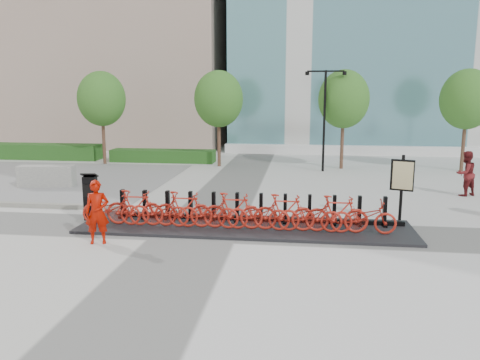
# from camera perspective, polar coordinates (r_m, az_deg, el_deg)

# --- Properties ---
(ground) EXTENTS (120.00, 120.00, 0.00)m
(ground) POSITION_cam_1_polar(r_m,az_deg,el_deg) (13.61, -5.02, -6.01)
(ground) COLOR beige
(gravel_patch) EXTENTS (14.00, 14.00, 0.00)m
(gravel_patch) POSITION_cam_1_polar(r_m,az_deg,el_deg) (23.86, -25.31, 0.15)
(gravel_patch) COLOR gray
(gravel_patch) RESTS_ON ground
(hedge_a) EXTENTS (10.00, 1.40, 0.90)m
(hedge_a) POSITION_cam_1_polar(r_m,az_deg,el_deg) (31.37, -25.20, 3.21)
(hedge_a) COLOR #175C16
(hedge_a) RESTS_ON ground
(hedge_b) EXTENTS (6.00, 1.20, 0.70)m
(hedge_b) POSITION_cam_1_polar(r_m,az_deg,el_deg) (27.32, -9.38, 2.93)
(hedge_b) COLOR #175C16
(hedge_b) RESTS_ON ground
(tree_0) EXTENTS (2.60, 2.60, 5.10)m
(tree_0) POSITION_cam_1_polar(r_m,az_deg,el_deg) (27.01, -16.52, 9.46)
(tree_0) COLOR brown
(tree_0) RESTS_ON ground
(tree_1) EXTENTS (2.60, 2.60, 5.10)m
(tree_1) POSITION_cam_1_polar(r_m,az_deg,el_deg) (25.12, -2.61, 9.83)
(tree_1) COLOR brown
(tree_1) RESTS_ON ground
(tree_2) EXTENTS (2.60, 2.60, 5.10)m
(tree_2) POSITION_cam_1_polar(r_m,az_deg,el_deg) (24.84, 12.54, 9.59)
(tree_2) COLOR brown
(tree_2) RESTS_ON ground
(tree_3) EXTENTS (2.60, 2.60, 5.10)m
(tree_3) POSITION_cam_1_polar(r_m,az_deg,el_deg) (26.05, 25.96, 8.83)
(tree_3) COLOR brown
(tree_3) RESTS_ON ground
(streetlamp) EXTENTS (2.00, 0.20, 5.00)m
(streetlamp) POSITION_cam_1_polar(r_m,az_deg,el_deg) (23.78, 10.28, 8.54)
(streetlamp) COLOR black
(streetlamp) RESTS_ON ground
(dock_pad) EXTENTS (9.60, 2.40, 0.08)m
(dock_pad) POSITION_cam_1_polar(r_m,az_deg,el_deg) (13.67, 0.60, -5.72)
(dock_pad) COLOR black
(dock_pad) RESTS_ON ground
(dock_rail_posts) EXTENTS (8.02, 0.50, 0.85)m
(dock_rail_posts) POSITION_cam_1_polar(r_m,az_deg,el_deg) (14.00, 1.08, -3.37)
(dock_rail_posts) COLOR black
(dock_rail_posts) RESTS_ON dock_pad
(bike_0) EXTENTS (1.78, 0.62, 0.93)m
(bike_0) POSITION_cam_1_polar(r_m,az_deg,el_deg) (14.20, -15.43, -3.38)
(bike_0) COLOR #AB2014
(bike_0) RESTS_ON dock_pad
(bike_1) EXTENTS (1.72, 0.49, 1.04)m
(bike_1) POSITION_cam_1_polar(r_m,az_deg,el_deg) (13.92, -12.70, -3.31)
(bike_1) COLOR #AB2014
(bike_1) RESTS_ON dock_pad
(bike_2) EXTENTS (1.78, 0.62, 0.93)m
(bike_2) POSITION_cam_1_polar(r_m,az_deg,el_deg) (13.71, -9.85, -3.64)
(bike_2) COLOR #AB2014
(bike_2) RESTS_ON dock_pad
(bike_3) EXTENTS (1.72, 0.49, 1.04)m
(bike_3) POSITION_cam_1_polar(r_m,az_deg,el_deg) (13.50, -6.94, -3.55)
(bike_3) COLOR #AB2014
(bike_3) RESTS_ON dock_pad
(bike_4) EXTENTS (1.78, 0.62, 0.93)m
(bike_4) POSITION_cam_1_polar(r_m,az_deg,el_deg) (13.36, -3.93, -3.88)
(bike_4) COLOR #AB2014
(bike_4) RESTS_ON dock_pad
(bike_5) EXTENTS (1.72, 0.49, 1.04)m
(bike_5) POSITION_cam_1_polar(r_m,az_deg,el_deg) (13.23, -0.87, -3.77)
(bike_5) COLOR #AB2014
(bike_5) RESTS_ON dock_pad
(bike_6) EXTENTS (1.78, 0.62, 0.93)m
(bike_6) POSITION_cam_1_polar(r_m,az_deg,el_deg) (13.16, 2.25, -4.08)
(bike_6) COLOR #AB2014
(bike_6) RESTS_ON dock_pad
(bike_7) EXTENTS (1.72, 0.49, 1.04)m
(bike_7) POSITION_cam_1_polar(r_m,az_deg,el_deg) (13.10, 5.39, -3.95)
(bike_7) COLOR #AB2014
(bike_7) RESTS_ON dock_pad
(bike_8) EXTENTS (1.78, 0.62, 0.93)m
(bike_8) POSITION_cam_1_polar(r_m,az_deg,el_deg) (13.11, 8.54, -4.24)
(bike_8) COLOR #AB2014
(bike_8) RESTS_ON dock_pad
(bike_9) EXTENTS (1.72, 0.49, 1.04)m
(bike_9) POSITION_cam_1_polar(r_m,az_deg,el_deg) (13.14, 11.70, -4.09)
(bike_9) COLOR #AB2014
(bike_9) RESTS_ON dock_pad
(bike_10) EXTENTS (1.78, 0.62, 0.93)m
(bike_10) POSITION_cam_1_polar(r_m,az_deg,el_deg) (13.23, 14.81, -4.35)
(bike_10) COLOR #AB2014
(bike_10) RESTS_ON dock_pad
(kiosk) EXTENTS (0.49, 0.43, 1.45)m
(kiosk) POSITION_cam_1_polar(r_m,az_deg,el_deg) (14.85, -17.74, -1.99)
(kiosk) COLOR black
(kiosk) RESTS_ON dock_pad
(worker_red) EXTENTS (0.69, 0.55, 1.67)m
(worker_red) POSITION_cam_1_polar(r_m,az_deg,el_deg) (12.67, -17.02, -3.76)
(worker_red) COLOR #990D00
(worker_red) RESTS_ON ground
(pedestrian) EXTENTS (1.05, 0.97, 1.73)m
(pedestrian) POSITION_cam_1_polar(r_m,az_deg,el_deg) (19.79, 25.80, 0.72)
(pedestrian) COLOR maroon
(pedestrian) RESTS_ON ground
(jersey_barrier) EXTENTS (2.37, 0.95, 0.89)m
(jersey_barrier) POSITION_cam_1_polar(r_m,az_deg,el_deg) (21.30, -22.50, 0.44)
(jersey_barrier) COLOR #A3A395
(jersey_barrier) RESTS_ON ground
(map_sign) EXTENTS (0.67, 0.33, 2.07)m
(map_sign) POSITION_cam_1_polar(r_m,az_deg,el_deg) (14.77, 19.17, 0.21)
(map_sign) COLOR black
(map_sign) RESTS_ON ground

